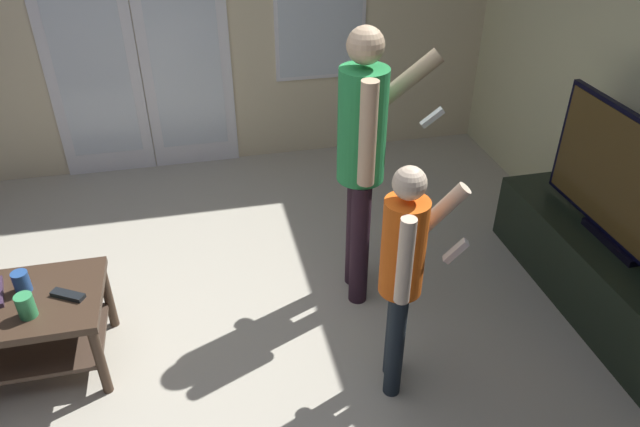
# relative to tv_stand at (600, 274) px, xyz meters

# --- Properties ---
(ground_plane) EXTENTS (5.44, 4.86, 0.02)m
(ground_plane) POSITION_rel_tv_stand_xyz_m (-2.39, -0.04, -0.22)
(ground_plane) COLOR #B6AF9D
(wall_back_with_doors) EXTENTS (5.44, 0.09, 2.71)m
(wall_back_with_doors) POSITION_rel_tv_stand_xyz_m (-2.36, 2.35, 1.10)
(wall_back_with_doors) COLOR beige
(wall_back_with_doors) RESTS_ON ground_plane
(tv_stand) EXTENTS (0.45, 1.63, 0.43)m
(tv_stand) POSITION_rel_tv_stand_xyz_m (0.00, 0.00, 0.00)
(tv_stand) COLOR black
(tv_stand) RESTS_ON ground_plane
(flat_screen_tv) EXTENTS (0.08, 1.23, 0.73)m
(flat_screen_tv) POSITION_rel_tv_stand_xyz_m (-0.00, 0.00, 0.58)
(flat_screen_tv) COLOR black
(flat_screen_tv) RESTS_ON tv_stand
(person_adult) EXTENTS (0.62, 0.43, 1.59)m
(person_adult) POSITION_rel_tv_stand_xyz_m (-1.32, 0.42, 0.74)
(person_adult) COLOR #2D1A25
(person_adult) RESTS_ON ground_plane
(person_child) EXTENTS (0.43, 0.33, 1.23)m
(person_child) POSITION_rel_tv_stand_xyz_m (-1.34, -0.30, 0.52)
(person_child) COLOR #1F282E
(person_child) RESTS_ON ground_plane
(cup_near_edge) EXTENTS (0.08, 0.08, 0.12)m
(cup_near_edge) POSITION_rel_tv_stand_xyz_m (-3.02, 0.06, 0.30)
(cup_near_edge) COLOR #369556
(cup_near_edge) RESTS_ON coffee_table
(cup_by_laptop) EXTENTS (0.08, 0.08, 0.11)m
(cup_by_laptop) POSITION_rel_tv_stand_xyz_m (-3.07, 0.26, 0.29)
(cup_by_laptop) COLOR #284F91
(cup_by_laptop) RESTS_ON coffee_table
(tv_remote_black) EXTENTS (0.17, 0.13, 0.02)m
(tv_remote_black) POSITION_rel_tv_stand_xyz_m (-2.86, 0.16, 0.25)
(tv_remote_black) COLOR black
(tv_remote_black) RESTS_ON coffee_table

